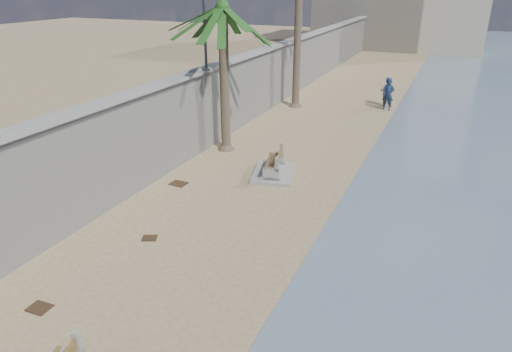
% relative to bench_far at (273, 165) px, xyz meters
% --- Properties ---
extents(seawall, '(0.45, 70.00, 3.50)m').
position_rel_bench_far_xyz_m(seawall, '(-4.14, 10.01, 1.33)').
color(seawall, gray).
rests_on(seawall, ground_plane).
extents(wall_cap, '(0.80, 70.00, 0.12)m').
position_rel_bench_far_xyz_m(wall_cap, '(-4.14, 10.01, 3.13)').
color(wall_cap, gray).
rests_on(wall_cap, seawall).
extents(bench_far, '(2.10, 2.63, 0.96)m').
position_rel_bench_far_xyz_m(bench_far, '(0.00, 0.00, 0.00)').
color(bench_far, gray).
rests_on(bench_far, ground_plane).
extents(palm_mid, '(5.00, 5.00, 7.06)m').
position_rel_bench_far_xyz_m(palm_mid, '(-3.09, 1.87, 5.67)').
color(palm_mid, brown).
rests_on(palm_mid, ground_plane).
extents(person_a, '(0.82, 0.59, 2.14)m').
position_rel_bench_far_xyz_m(person_a, '(2.56, 11.90, 0.65)').
color(person_a, '#15263C').
rests_on(person_a, ground_plane).
extents(person_b, '(1.01, 0.82, 1.98)m').
position_rel_bench_far_xyz_m(person_b, '(2.35, 12.81, 0.57)').
color(person_b, '#505BA6').
rests_on(person_b, ground_plane).
extents(debris_b, '(0.54, 0.44, 0.03)m').
position_rel_bench_far_xyz_m(debris_b, '(-2.07, -9.81, -0.41)').
color(debris_b, '#382616').
rests_on(debris_b, ground_plane).
extents(debris_c, '(0.65, 0.53, 0.03)m').
position_rel_bench_far_xyz_m(debris_c, '(-2.97, -2.35, -0.41)').
color(debris_c, '#382616').
rests_on(debris_c, ground_plane).
extents(debris_d, '(0.55, 0.50, 0.03)m').
position_rel_bench_far_xyz_m(debris_d, '(-1.59, -6.11, -0.41)').
color(debris_d, '#382616').
rests_on(debris_d, ground_plane).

